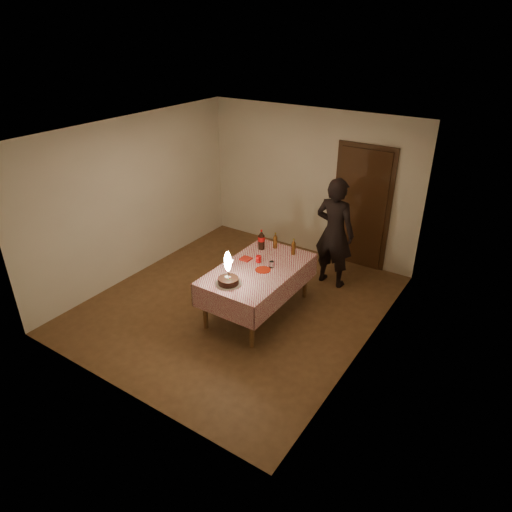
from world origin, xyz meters
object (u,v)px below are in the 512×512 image
Objects in this scene: red_plate at (263,270)px; clear_cup at (272,264)px; birthday_cake at (228,276)px; amber_bottle_right at (293,247)px; photographer at (334,233)px; cola_bottle at (261,240)px; red_cup at (258,259)px; dining_table at (258,274)px; amber_bottle_left at (275,241)px.

clear_cup is at bearing 67.94° from red_plate.
amber_bottle_right is (0.30, 1.23, -0.00)m from birthday_cake.
amber_bottle_right is 0.80m from photographer.
red_plate is at bearing -55.10° from cola_bottle.
clear_cup is 0.53m from amber_bottle_right.
photographer reaches higher than clear_cup.
cola_bottle is at bearing 136.81° from clear_cup.
red_plate is at bearing -99.84° from amber_bottle_right.
clear_cup is 0.35× the size of amber_bottle_right.
photographer reaches higher than amber_bottle_right.
red_cup is 0.24m from clear_cup.
cola_bottle is 0.51m from amber_bottle_right.
dining_table is 0.14m from red_plate.
red_cup is 0.54m from amber_bottle_left.
amber_bottle_right is at bearing -114.37° from photographer.
red_plate reaches higher than dining_table.
amber_bottle_left is (-0.23, 0.70, 0.11)m from red_plate.
cola_bottle reaches higher than red_cup.
amber_bottle_right is 0.14× the size of photographer.
photographer is (0.53, 1.38, 0.26)m from dining_table.
cola_bottle is 0.18× the size of photographer.
red_plate is 1.46m from photographer.
red_cup is 0.45m from cola_bottle.
birthday_cake is at bearing -107.75° from photographer.
clear_cup is 0.61m from cola_bottle.
amber_bottle_left and amber_bottle_right have the same top height.
amber_bottle_left is at bearing 42.74° from cola_bottle.
red_plate is at bearing 72.16° from birthday_cake.
dining_table is 0.73m from amber_bottle_left.
photographer is at bearing 65.63° from amber_bottle_right.
clear_cup is 0.28× the size of cola_bottle.
birthday_cake reaches higher than cola_bottle.
amber_bottle_left is (-0.04, 1.27, -0.00)m from birthday_cake.
red_cup is 0.39× the size of amber_bottle_right.
cola_bottle is at bearing -137.26° from amber_bottle_left.
dining_table is 0.96× the size of photographer.
photographer is (0.63, 1.22, 0.11)m from red_cup.
red_cup is 0.06× the size of photographer.
red_plate is (0.09, -0.01, 0.10)m from dining_table.
amber_bottle_right is at bearing 76.39° from birthday_cake.
red_cup is 1.38m from photographer.
amber_bottle_right is at bearing 12.52° from cola_bottle.
cola_bottle is 1.25× the size of amber_bottle_right.
birthday_cake is 1.90× the size of amber_bottle_right.
clear_cup is at bearing 41.10° from dining_table.
amber_bottle_left is at bearing 94.42° from red_cup.
amber_bottle_right reaches higher than dining_table.
red_plate is at bearing -112.06° from clear_cup.
dining_table is 0.63m from birthday_cake.
dining_table is 3.56× the size of birthday_cake.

